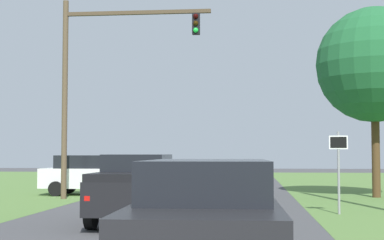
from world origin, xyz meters
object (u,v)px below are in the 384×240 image
object	(u,v)px
pickup_truck_lead	(139,188)
traffic_light	(99,70)
oak_tree_right	(374,65)
red_suv_near	(208,221)
crossing_suv_far	(92,174)
keep_moving_sign	(339,161)

from	to	relation	value
pickup_truck_lead	traffic_light	distance (m)	9.92
oak_tree_right	red_suv_near	bearing A→B (deg)	-108.74
red_suv_near	crossing_suv_far	bearing A→B (deg)	110.23
traffic_light	keep_moving_sign	size ratio (longest dim) A/B	3.24
red_suv_near	pickup_truck_lead	distance (m)	8.32
pickup_truck_lead	crossing_suv_far	world-z (taller)	pickup_truck_lead
traffic_light	keep_moving_sign	bearing A→B (deg)	-29.44
traffic_light	oak_tree_right	world-z (taller)	traffic_light
red_suv_near	crossing_suv_far	distance (m)	19.70
pickup_truck_lead	traffic_light	size ratio (longest dim) A/B	0.63
pickup_truck_lead	crossing_suv_far	distance (m)	11.39
pickup_truck_lead	oak_tree_right	xyz separation A→B (m)	(8.72, 10.33, 4.94)
crossing_suv_far	red_suv_near	bearing A→B (deg)	-69.77
red_suv_near	keep_moving_sign	world-z (taller)	keep_moving_sign
red_suv_near	pickup_truck_lead	xyz separation A→B (m)	(-2.53, 7.93, -0.01)
red_suv_near	traffic_light	size ratio (longest dim) A/B	0.58
oak_tree_right	crossing_suv_far	size ratio (longest dim) A/B	1.81
traffic_light	oak_tree_right	bearing A→B (deg)	10.26
red_suv_near	pickup_truck_lead	size ratio (longest dim) A/B	0.93
keep_moving_sign	crossing_suv_far	world-z (taller)	keep_moving_sign
keep_moving_sign	red_suv_near	bearing A→B (deg)	-107.74
keep_moving_sign	traffic_light	bearing A→B (deg)	150.56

